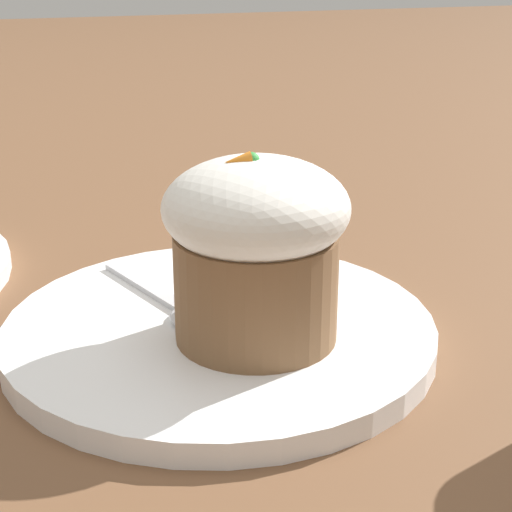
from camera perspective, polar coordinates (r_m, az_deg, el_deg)
name	(u,v)px	position (r m, az deg, el deg)	size (l,w,h in m)	color
ground_plane	(220,343)	(0.53, -2.44, -5.84)	(4.00, 4.00, 0.00)	brown
dessert_plate	(219,332)	(0.53, -2.46, -5.12)	(0.26, 0.26, 0.02)	white
carrot_cake	(256,246)	(0.48, 0.00, 0.70)	(0.11, 0.11, 0.11)	brown
spoon	(184,308)	(0.54, -4.80, -3.49)	(0.07, 0.13, 0.01)	silver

